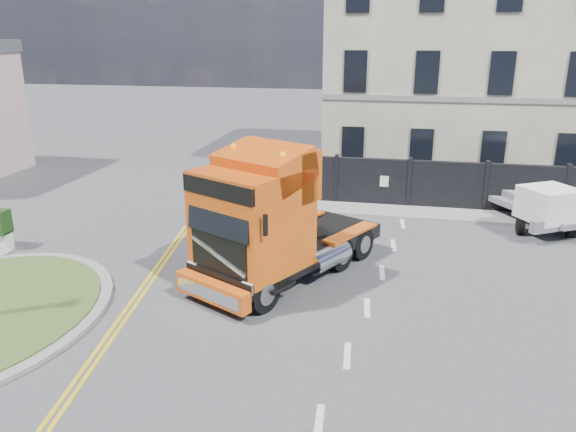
# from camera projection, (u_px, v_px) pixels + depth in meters

# --- Properties ---
(ground) EXTENTS (120.00, 120.00, 0.00)m
(ground) POSITION_uv_depth(u_px,v_px,m) (262.00, 292.00, 15.67)
(ground) COLOR #424244
(ground) RESTS_ON ground
(hoarding_fence) EXTENTS (18.80, 0.25, 2.00)m
(hoarding_fence) POSITION_uv_depth(u_px,v_px,m) (474.00, 187.00, 22.52)
(hoarding_fence) COLOR black
(hoarding_fence) RESTS_ON ground
(georgian_building) EXTENTS (12.30, 10.30, 12.80)m
(georgian_building) POSITION_uv_depth(u_px,v_px,m) (455.00, 57.00, 28.14)
(georgian_building) COLOR beige
(georgian_building) RESTS_ON ground
(pavement_far) EXTENTS (20.00, 1.60, 0.12)m
(pavement_far) POSITION_uv_depth(u_px,v_px,m) (459.00, 215.00, 22.08)
(pavement_far) COLOR gray
(pavement_far) RESTS_ON ground
(truck) EXTENTS (5.23, 6.93, 3.93)m
(truck) POSITION_uv_depth(u_px,v_px,m) (268.00, 225.00, 15.71)
(truck) COLOR black
(truck) RESTS_ON ground
(flatbed_pickup) EXTENTS (3.62, 4.69, 1.77)m
(flatbed_pickup) POSITION_uv_depth(u_px,v_px,m) (545.00, 206.00, 20.20)
(flatbed_pickup) COLOR slate
(flatbed_pickup) RESTS_ON ground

